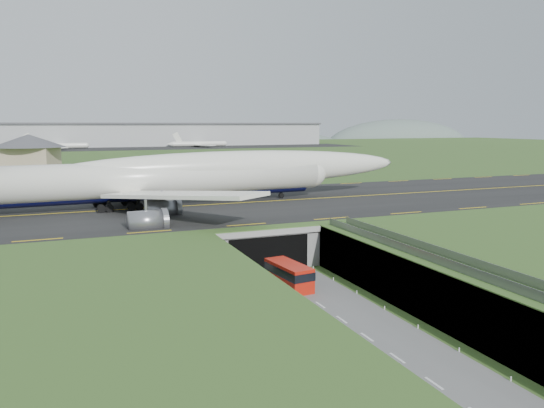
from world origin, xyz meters
name	(u,v)px	position (x,y,z in m)	size (l,w,h in m)	color
ground	(292,287)	(0.00, 0.00, 0.00)	(900.00, 900.00, 0.00)	#324F1F
airfield_deck	(292,264)	(0.00, 0.00, 3.00)	(800.00, 800.00, 6.00)	gray
trench_road	(318,304)	(0.00, -7.50, 0.10)	(12.00, 75.00, 0.20)	slate
taxiway	(219,204)	(0.00, 33.00, 6.09)	(800.00, 44.00, 0.18)	black
tunnel_portal	(249,236)	(0.00, 16.71, 3.33)	(17.00, 22.30, 6.00)	gray
guideway	(468,277)	(11.00, -19.11, 5.32)	(3.00, 53.00, 7.05)	#A8A8A3
jumbo_jet	(182,176)	(-6.45, 34.92, 11.33)	(92.54, 59.85, 19.82)	white
shuttle_tram	(289,275)	(-0.68, -0.47, 1.75)	(3.91, 8.16, 3.20)	red
service_building	(29,150)	(-35.45, 117.63, 12.92)	(26.65, 26.65, 11.68)	tan
cargo_terminal	(103,135)	(-0.25, 299.41, 13.96)	(320.00, 67.00, 15.60)	#B2B2B2
distant_hills	(166,151)	(64.38, 430.00, -4.00)	(700.00, 91.00, 60.00)	slate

